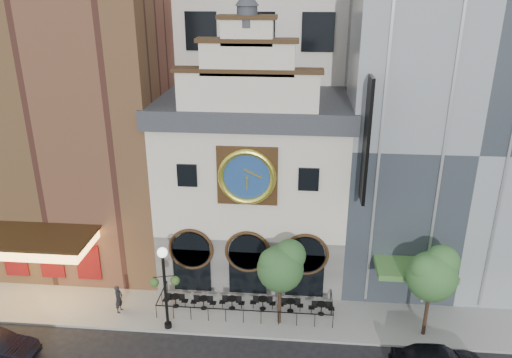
{
  "coord_description": "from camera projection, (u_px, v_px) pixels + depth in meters",
  "views": [
    {
      "loc": [
        2.96,
        -23.21,
        19.2
      ],
      "look_at": [
        0.33,
        6.0,
        7.54
      ],
      "focal_mm": 35.0,
      "sensor_mm": 36.0,
      "label": 1
    }
  ],
  "objects": [
    {
      "name": "pedestrian",
      "position": [
        119.0,
        299.0,
        30.59
      ],
      "size": [
        0.54,
        0.73,
        1.8
      ],
      "primitive_type": "imported",
      "rotation": [
        0.0,
        0.0,
        1.39
      ],
      "color": "black",
      "rests_on": "sidewalk"
    },
    {
      "name": "sidewalk",
      "position": [
        246.0,
        310.0,
        31.1
      ],
      "size": [
        44.0,
        5.0,
        0.15
      ],
      "primitive_type": "cube",
      "color": "gray",
      "rests_on": "ground"
    },
    {
      "name": "bistro_4",
      "position": [
        290.0,
        305.0,
        30.75
      ],
      "size": [
        1.58,
        0.68,
        0.9
      ],
      "color": "black",
      "rests_on": "sidewalk"
    },
    {
      "name": "bistro_0",
      "position": [
        175.0,
        300.0,
        31.21
      ],
      "size": [
        1.58,
        0.68,
        0.9
      ],
      "color": "black",
      "rests_on": "sidewalk"
    },
    {
      "name": "tree_left",
      "position": [
        281.0,
        265.0,
        28.49
      ],
      "size": [
        2.8,
        2.69,
        5.38
      ],
      "color": "#382619",
      "rests_on": "sidewalk"
    },
    {
      "name": "bistro_2",
      "position": [
        232.0,
        302.0,
        30.99
      ],
      "size": [
        1.58,
        0.68,
        0.9
      ],
      "color": "black",
      "rests_on": "sidewalk"
    },
    {
      "name": "clock_building",
      "position": [
        254.0,
        181.0,
        33.59
      ],
      "size": [
        12.6,
        8.78,
        18.65
      ],
      "color": "#605E5B",
      "rests_on": "ground"
    },
    {
      "name": "lamppost",
      "position": [
        164.0,
        279.0,
        28.28
      ],
      "size": [
        1.67,
        0.84,
        5.34
      ],
      "rotation": [
        0.0,
        0.0,
        0.26
      ],
      "color": "black",
      "rests_on": "sidewalk"
    },
    {
      "name": "bistro_5",
      "position": [
        321.0,
        308.0,
        30.46
      ],
      "size": [
        1.58,
        0.68,
        0.9
      ],
      "color": "black",
      "rests_on": "sidewalk"
    },
    {
      "name": "bistro_3",
      "position": [
        263.0,
        303.0,
        30.96
      ],
      "size": [
        1.58,
        0.68,
        0.9
      ],
      "color": "black",
      "rests_on": "sidewalk"
    },
    {
      "name": "tree_right",
      "position": [
        433.0,
        273.0,
        27.46
      ],
      "size": [
        2.91,
        2.8,
        5.6
      ],
      "color": "#382619",
      "rests_on": "sidewalk"
    },
    {
      "name": "retail_building",
      "position": [
        450.0,
        127.0,
        33.23
      ],
      "size": [
        14.0,
        14.4,
        20.0
      ],
      "color": "gray",
      "rests_on": "ground"
    },
    {
      "name": "bistro_1",
      "position": [
        204.0,
        302.0,
        31.0
      ],
      "size": [
        1.58,
        0.68,
        0.9
      ],
      "color": "black",
      "rests_on": "sidewalk"
    },
    {
      "name": "cafe_railing",
      "position": [
        246.0,
        303.0,
        30.91
      ],
      "size": [
        10.6,
        2.6,
        0.9
      ],
      "primitive_type": null,
      "color": "black",
      "rests_on": "sidewalk"
    },
    {
      "name": "theater_building",
      "position": [
        69.0,
        84.0,
        34.46
      ],
      "size": [
        14.0,
        15.6,
        25.0
      ],
      "color": "brown",
      "rests_on": "ground"
    },
    {
      "name": "ground",
      "position": [
        241.0,
        338.0,
        28.82
      ],
      "size": [
        120.0,
        120.0,
        0.0
      ],
      "primitive_type": "plane",
      "color": "black",
      "rests_on": "ground"
    }
  ]
}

